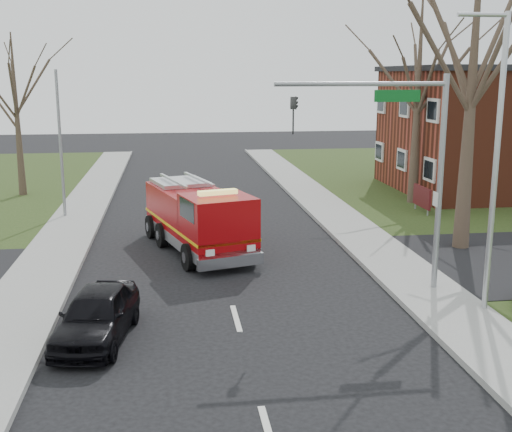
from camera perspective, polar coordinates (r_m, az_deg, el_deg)
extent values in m
plane|color=black|center=(18.42, -1.78, -9.10)|extent=(120.00, 120.00, 0.00)
cube|color=gray|center=(19.96, 16.38, -7.66)|extent=(2.40, 80.00, 0.15)
cube|color=gray|center=(18.85, -21.14, -9.22)|extent=(2.40, 80.00, 0.15)
cube|color=silver|center=(37.75, 12.85, 4.90)|extent=(0.12, 1.40, 1.20)
cube|color=#4C1115|center=(32.51, 14.54, 1.67)|extent=(0.12, 2.00, 1.00)
cylinder|color=gray|center=(31.88, 15.03, 0.61)|extent=(0.08, 0.08, 0.90)
cylinder|color=gray|center=(33.33, 13.99, 1.17)|extent=(0.08, 0.08, 0.90)
cone|color=#392C22|center=(25.65, 18.57, 10.12)|extent=(0.64, 0.64, 12.00)
cone|color=#392C22|center=(34.52, 14.15, 9.58)|extent=(0.56, 0.56, 10.50)
cone|color=#392C22|center=(38.02, -20.48, 8.28)|extent=(0.44, 0.44, 9.00)
cylinder|color=gray|center=(20.57, 16.03, 2.55)|extent=(0.18, 0.18, 6.80)
cylinder|color=gray|center=(19.39, 9.38, 11.51)|extent=(5.20, 0.14, 0.14)
cube|color=#0C591E|center=(19.74, 12.45, 10.38)|extent=(1.40, 0.06, 0.35)
imported|color=black|center=(18.91, 3.44, 10.57)|extent=(0.22, 0.18, 1.10)
cylinder|color=#B7BABF|center=(18.98, 20.51, 3.90)|extent=(0.16, 0.16, 8.40)
cylinder|color=#B7BABF|center=(18.55, 19.52, 16.52)|extent=(1.40, 0.12, 0.12)
cylinder|color=gray|center=(31.62, -16.98, 6.00)|extent=(0.14, 0.14, 7.00)
cube|color=#94060A|center=(26.04, -6.00, 0.45)|extent=(3.50, 5.07, 1.86)
cube|color=#94060A|center=(22.90, -3.39, -0.83)|extent=(2.86, 2.86, 2.13)
cube|color=#B7BABF|center=(25.23, -5.21, -1.69)|extent=(4.16, 7.29, 0.40)
cube|color=#E5B20C|center=(25.11, -5.23, -0.61)|extent=(4.17, 7.29, 0.11)
cube|color=black|center=(21.87, -2.51, 0.32)|extent=(1.95, 0.65, 0.75)
cube|color=#E5D866|center=(22.66, -3.43, 2.11)|extent=(1.45, 0.69, 0.16)
cylinder|color=black|center=(22.72, -6.00, -3.65)|extent=(0.57, 1.02, 0.98)
cylinder|color=black|center=(23.49, -0.64, -3.04)|extent=(0.57, 1.02, 0.98)
cylinder|color=black|center=(27.42, -9.28, -0.94)|extent=(0.57, 1.02, 0.98)
cylinder|color=black|center=(28.07, -4.73, -0.50)|extent=(0.57, 1.02, 0.98)
imported|color=black|center=(17.27, -13.97, -8.52)|extent=(2.30, 4.28, 1.38)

